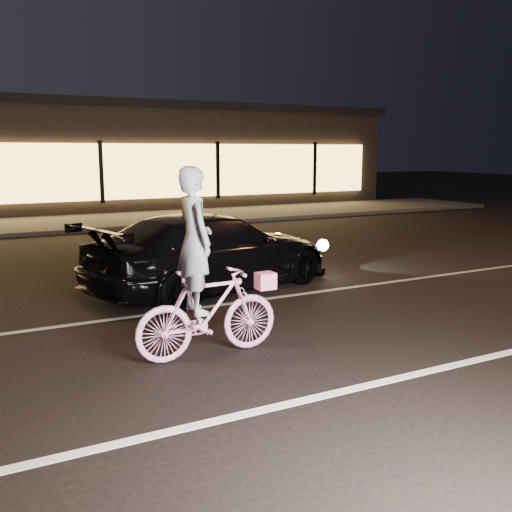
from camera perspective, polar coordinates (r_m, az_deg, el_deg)
ground at (r=7.71m, az=10.07°, el=-7.36°), size 90.00×90.00×0.00m
lane_stripe_near at (r=6.66m, az=18.06°, el=-10.61°), size 60.00×0.12×0.01m
lane_stripe_far at (r=9.31m, az=2.57°, el=-4.07°), size 60.00×0.10×0.01m
sidewalk at (r=19.47m, az=-13.85°, el=3.44°), size 30.00×4.00×0.12m
storefront at (r=25.17m, az=-17.35°, el=9.57°), size 25.40×8.42×4.20m
cyclist at (r=6.49m, az=-5.16°, el=-3.52°), size 1.73×0.60×2.18m
sedan at (r=9.70m, az=-4.35°, el=0.43°), size 4.84×2.95×1.31m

